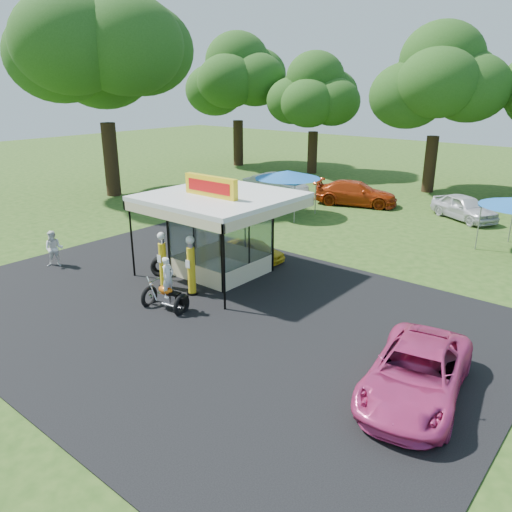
% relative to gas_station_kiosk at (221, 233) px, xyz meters
% --- Properties ---
extents(ground, '(120.00, 120.00, 0.00)m').
position_rel_gas_station_kiosk_xyz_m(ground, '(2.00, -4.99, -1.78)').
color(ground, '#274816').
rests_on(ground, ground).
extents(asphalt_apron, '(20.00, 14.00, 0.04)m').
position_rel_gas_station_kiosk_xyz_m(asphalt_apron, '(2.00, -2.99, -1.76)').
color(asphalt_apron, black).
rests_on(asphalt_apron, ground).
extents(gas_station_kiosk, '(5.40, 5.40, 4.18)m').
position_rel_gas_station_kiosk_xyz_m(gas_station_kiosk, '(0.00, 0.00, 0.00)').
color(gas_station_kiosk, white).
rests_on(gas_station_kiosk, ground).
extents(gas_pump_left, '(0.42, 0.42, 2.27)m').
position_rel_gas_station_kiosk_xyz_m(gas_pump_left, '(-0.64, -2.58, -0.69)').
color(gas_pump_left, black).
rests_on(gas_pump_left, ground).
extents(gas_pump_right, '(0.43, 0.43, 2.33)m').
position_rel_gas_station_kiosk_xyz_m(gas_pump_right, '(0.68, -2.33, -0.67)').
color(gas_pump_right, black).
rests_on(gas_pump_right, ground).
extents(motorcycle, '(1.80, 1.08, 2.06)m').
position_rel_gas_station_kiosk_xyz_m(motorcycle, '(1.01, -3.82, -0.98)').
color(motorcycle, black).
rests_on(motorcycle, ground).
extents(spare_tires, '(1.01, 0.85, 0.81)m').
position_rel_gas_station_kiosk_xyz_m(spare_tires, '(-1.83, -1.79, -1.39)').
color(spare_tires, black).
rests_on(spare_tires, ground).
extents(a_frame_sign, '(0.49, 0.44, 0.87)m').
position_rel_gas_station_kiosk_xyz_m(a_frame_sign, '(10.47, -4.03, -1.34)').
color(a_frame_sign, '#593819').
rests_on(a_frame_sign, ground).
extents(kiosk_car, '(2.82, 1.13, 0.96)m').
position_rel_gas_station_kiosk_xyz_m(kiosk_car, '(-0.00, 2.21, -1.30)').
color(kiosk_car, yellow).
rests_on(kiosk_car, ground).
extents(pink_sedan, '(3.03, 5.10, 1.33)m').
position_rel_gas_station_kiosk_xyz_m(pink_sedan, '(9.76, -3.21, -1.12)').
color(pink_sedan, '#D0387C').
rests_on(pink_sedan, ground).
extents(spectator_west, '(0.98, 0.99, 1.61)m').
position_rel_gas_station_kiosk_xyz_m(spectator_west, '(-6.15, -3.99, -0.98)').
color(spectator_west, white).
rests_on(spectator_west, ground).
extents(bg_car_a, '(4.79, 1.77, 1.56)m').
position_rel_gas_station_kiosk_xyz_m(bg_car_a, '(-7.50, 13.49, -1.00)').
color(bg_car_a, silver).
rests_on(bg_car_a, ground).
extents(bg_car_b, '(5.73, 3.73, 1.54)m').
position_rel_gas_station_kiosk_xyz_m(bg_car_b, '(-1.85, 14.72, -1.01)').
color(bg_car_b, '#B3350D').
rests_on(bg_car_b, ground).
extents(bg_car_c, '(4.54, 3.59, 1.45)m').
position_rel_gas_station_kiosk_xyz_m(bg_car_c, '(4.86, 15.43, -1.06)').
color(bg_car_c, silver).
rests_on(bg_car_c, ground).
extents(tent_west, '(3.88, 3.88, 2.71)m').
position_rel_gas_station_kiosk_xyz_m(tent_west, '(-3.68, 9.65, 0.67)').
color(tent_west, gray).
rests_on(tent_west, ground).
extents(oak_far_a, '(9.97, 9.97, 11.82)m').
position_rel_gas_station_kiosk_xyz_m(oak_far_a, '(-18.96, 22.49, 5.74)').
color(oak_far_a, black).
rests_on(oak_far_a, ground).
extents(oak_far_b, '(8.35, 8.35, 9.95)m').
position_rel_gas_station_kiosk_xyz_m(oak_far_b, '(-10.90, 23.24, 4.57)').
color(oak_far_b, black).
rests_on(oak_far_b, ground).
extents(oak_far_c, '(9.63, 9.63, 11.35)m').
position_rel_gas_station_kiosk_xyz_m(oak_far_c, '(0.17, 21.87, 5.42)').
color(oak_far_c, black).
rests_on(oak_far_c, ground).
extents(oak_near, '(12.90, 12.90, 14.85)m').
position_rel_gas_station_kiosk_xyz_m(oak_near, '(-16.62, 6.44, 7.52)').
color(oak_near, black).
rests_on(oak_near, ground).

